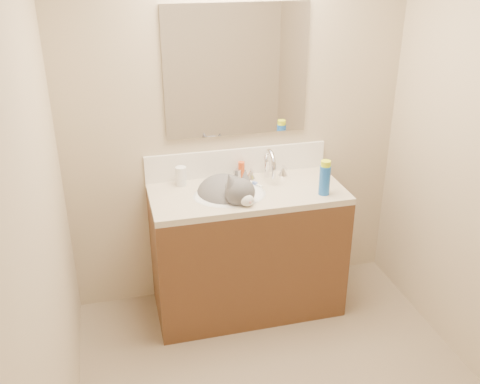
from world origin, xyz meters
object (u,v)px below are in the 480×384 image
faucet (269,167)px  cat (228,195)px  vanity_cabinet (247,253)px  silver_jar (237,174)px  basin (230,205)px  pill_bottle (181,176)px  amber_bottle (241,170)px  spray_can (325,180)px

faucet → cat: faucet is taller
vanity_cabinet → cat: 0.46m
cat → silver_jar: bearing=42.0°
basin → faucet: (0.30, 0.17, 0.16)m
vanity_cabinet → basin: 0.40m
basin → faucet: 0.38m
basin → faucet: bearing=29.1°
cat → faucet: bearing=5.5°
pill_bottle → amber_bottle: size_ratio=1.14×
amber_bottle → silver_jar: bearing=-168.7°
vanity_cabinet → pill_bottle: size_ratio=9.86×
spray_can → basin: bearing=166.8°
silver_jar → amber_bottle: amber_bottle is taller
cat → silver_jar: (0.12, 0.21, 0.04)m
pill_bottle → cat: bearing=-37.4°
cat → silver_jar: size_ratio=8.43×
vanity_cabinet → spray_can: spray_can is taller
silver_jar → amber_bottle: 0.04m
basin → silver_jar: bearing=65.6°
amber_bottle → spray_can: bearing=-41.5°
vanity_cabinet → cat: cat is taller
cat → amber_bottle: (0.14, 0.22, 0.07)m
pill_bottle → silver_jar: pill_bottle is taller
faucet → spray_can: size_ratio=1.54×
cat → pill_bottle: (-0.25, 0.19, 0.07)m
vanity_cabinet → amber_bottle: amber_bottle is taller
vanity_cabinet → spray_can: size_ratio=6.58×
cat → spray_can: cat is taller
faucet → amber_bottle: 0.18m
vanity_cabinet → spray_can: bearing=-20.2°
basin → spray_can: spray_can is taller
vanity_cabinet → basin: basin is taller
amber_bottle → spray_can: size_ratio=0.58×
vanity_cabinet → cat: size_ratio=2.32×
faucet → pill_bottle: (-0.56, 0.05, -0.03)m
pill_bottle → faucet: bearing=-4.9°
faucet → amber_bottle: (-0.16, 0.08, -0.03)m
faucet → silver_jar: 0.21m
vanity_cabinet → basin: size_ratio=2.67×
pill_bottle → amber_bottle: bearing=3.8°
amber_bottle → spray_can: (0.42, -0.37, 0.04)m
basin → silver_jar: size_ratio=7.34×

